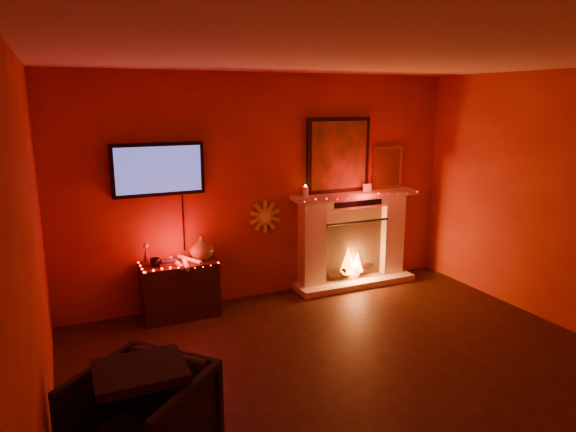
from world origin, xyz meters
name	(u,v)px	position (x,y,z in m)	size (l,w,h in m)	color
room	(390,237)	(0.00, 0.00, 1.35)	(5.00, 5.00, 5.00)	black
fireplace	(352,230)	(1.14, 2.39, 0.72)	(1.72, 0.40, 2.18)	beige
tv	(159,170)	(-1.30, 2.45, 1.65)	(1.00, 0.07, 1.24)	black
sunburst_clock	(265,217)	(-0.05, 2.48, 1.00)	(0.40, 0.03, 0.40)	gold
console_table	(181,285)	(-1.15, 2.26, 0.36)	(0.83, 0.55, 0.91)	black
armchair	(143,422)	(-1.95, -0.11, 0.36)	(0.76, 0.78, 0.71)	black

